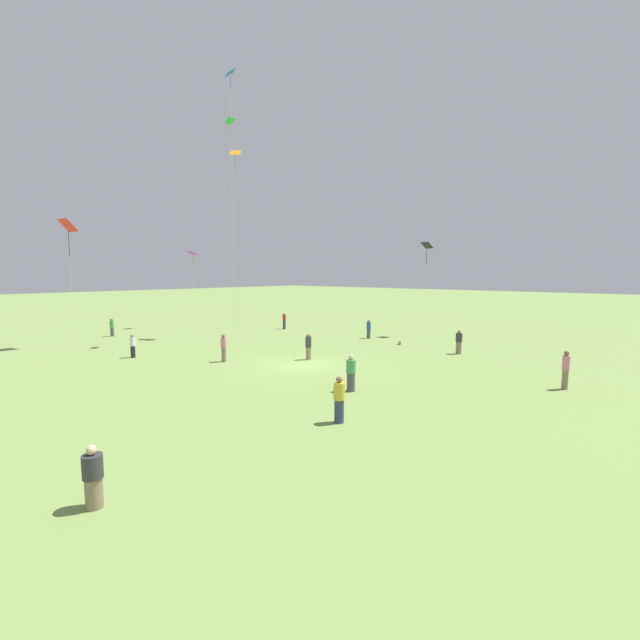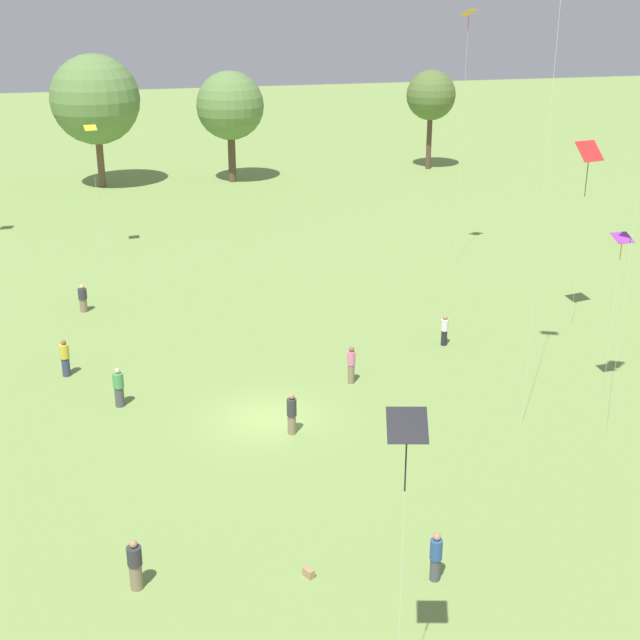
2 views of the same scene
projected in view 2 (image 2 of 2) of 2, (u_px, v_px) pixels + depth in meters
ground_plane at (267, 419)px, 36.95m from camera, size 240.00×240.00×0.00m
tree_1 at (95, 100)px, 75.30m from camera, size 7.53×7.53×11.27m
tree_2 at (230, 106)px, 77.58m from camera, size 5.92×5.92×9.68m
tree_3 at (431, 96)px, 82.97m from camera, size 4.60×4.60×9.20m
person_0 at (444, 330)px, 44.10m from camera, size 0.48×0.48×1.59m
person_1 at (119, 388)px, 37.75m from camera, size 0.59×0.59×1.77m
person_2 at (351, 365)px, 39.91m from camera, size 0.44×0.44×1.77m
person_3 at (436, 557)px, 26.79m from camera, size 0.52×0.52×1.66m
person_5 at (83, 299)px, 48.55m from camera, size 0.63×0.63×1.56m
person_7 at (292, 414)px, 35.44m from camera, size 0.40×0.40×1.77m
person_8 at (135, 565)px, 26.39m from camera, size 0.54×0.54×1.70m
person_9 at (65, 358)px, 40.64m from camera, size 0.44×0.44×1.78m
kite_1 at (622, 245)px, 36.02m from camera, size 0.76×0.72×7.46m
kite_2 at (589, 156)px, 43.71m from camera, size 1.38×1.11×9.62m
kite_6 at (407, 437)px, 19.33m from camera, size 1.05×0.94×8.34m
kite_8 at (468, 29)px, 51.81m from camera, size 1.06×1.04×15.43m
kite_9 at (91, 134)px, 56.38m from camera, size 0.84×0.81×8.39m
picnic_bag_0 at (309, 573)px, 27.16m from camera, size 0.35×0.43×0.28m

